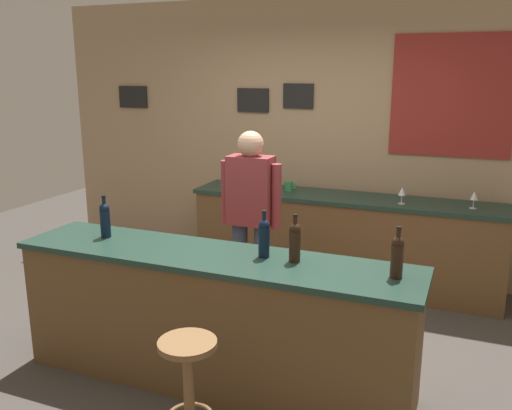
# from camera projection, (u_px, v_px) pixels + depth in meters

# --- Properties ---
(ground_plane) EXTENTS (10.00, 10.00, 0.00)m
(ground_plane) POSITION_uv_depth(u_px,v_px,m) (238.00, 353.00, 4.11)
(ground_plane) COLOR #423D38
(back_wall) EXTENTS (6.00, 0.09, 2.80)m
(back_wall) POSITION_uv_depth(u_px,v_px,m) (320.00, 137.00, 5.58)
(back_wall) COLOR tan
(back_wall) RESTS_ON ground_plane
(bar_counter) EXTENTS (2.72, 0.60, 0.92)m
(bar_counter) POSITION_uv_depth(u_px,v_px,m) (213.00, 319.00, 3.63)
(bar_counter) COLOR brown
(bar_counter) RESTS_ON ground_plane
(side_counter) EXTENTS (3.02, 0.56, 0.90)m
(side_counter) POSITION_uv_depth(u_px,v_px,m) (343.00, 241.00, 5.33)
(side_counter) COLOR brown
(side_counter) RESTS_ON ground_plane
(bartender) EXTENTS (0.52, 0.21, 1.62)m
(bartender) POSITION_uv_depth(u_px,v_px,m) (251.00, 215.00, 4.42)
(bartender) COLOR #384766
(bartender) RESTS_ON ground_plane
(bar_stool) EXTENTS (0.32, 0.32, 0.68)m
(bar_stool) POSITION_uv_depth(u_px,v_px,m) (188.00, 378.00, 2.94)
(bar_stool) COLOR brown
(bar_stool) RESTS_ON ground_plane
(wine_bottle_a) EXTENTS (0.07, 0.07, 0.31)m
(wine_bottle_a) POSITION_uv_depth(u_px,v_px,m) (105.00, 219.00, 3.85)
(wine_bottle_a) COLOR black
(wine_bottle_a) RESTS_ON bar_counter
(wine_bottle_b) EXTENTS (0.07, 0.07, 0.31)m
(wine_bottle_b) POSITION_uv_depth(u_px,v_px,m) (264.00, 237.00, 3.44)
(wine_bottle_b) COLOR black
(wine_bottle_b) RESTS_ON bar_counter
(wine_bottle_c) EXTENTS (0.07, 0.07, 0.31)m
(wine_bottle_c) POSITION_uv_depth(u_px,v_px,m) (295.00, 241.00, 3.36)
(wine_bottle_c) COLOR black
(wine_bottle_c) RESTS_ON bar_counter
(wine_bottle_d) EXTENTS (0.07, 0.07, 0.31)m
(wine_bottle_d) POSITION_uv_depth(u_px,v_px,m) (397.00, 255.00, 3.10)
(wine_bottle_d) COLOR black
(wine_bottle_d) RESTS_ON bar_counter
(wine_glass_a) EXTENTS (0.07, 0.07, 0.16)m
(wine_glass_a) POSITION_uv_depth(u_px,v_px,m) (402.00, 192.00, 4.91)
(wine_glass_a) COLOR silver
(wine_glass_a) RESTS_ON side_counter
(wine_glass_b) EXTENTS (0.07, 0.07, 0.16)m
(wine_glass_b) POSITION_uv_depth(u_px,v_px,m) (474.00, 196.00, 4.74)
(wine_glass_b) COLOR silver
(wine_glass_b) RESTS_ON side_counter
(coffee_mug) EXTENTS (0.12, 0.08, 0.09)m
(coffee_mug) POSITION_uv_depth(u_px,v_px,m) (289.00, 186.00, 5.46)
(coffee_mug) COLOR #338C4C
(coffee_mug) RESTS_ON side_counter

